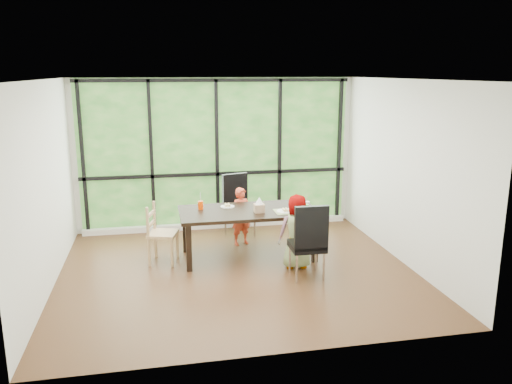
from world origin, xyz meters
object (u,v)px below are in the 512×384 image
dining_table (248,233)px  child_toddler (242,216)px  chair_end_beech (163,234)px  child_older (297,232)px  white_mug (307,204)px  orange_cup (201,205)px  tissue_box (259,208)px  chair_interior_leather (307,240)px  plate_near (285,211)px  chair_window_leather (240,206)px  plate_far (228,207)px  green_cup (306,208)px

dining_table → child_toddler: size_ratio=2.17×
chair_end_beech → child_older: 2.00m
child_toddler → white_mug: bearing=-48.9°
orange_cup → tissue_box: 0.91m
chair_interior_leather → plate_near: chair_interior_leather is taller
chair_window_leather → tissue_box: (0.10, -1.16, 0.27)m
chair_window_leather → white_mug: chair_window_leather is taller
plate_far → orange_cup: (-0.42, -0.05, 0.06)m
chair_window_leather → child_toddler: chair_window_leather is taller
dining_table → plate_near: plate_near is taller
dining_table → chair_window_leather: bearing=87.9°
plate_near → white_mug: bearing=32.4°
chair_interior_leather → chair_end_beech: bearing=-25.6°
white_mug → child_older: bearing=-118.3°
chair_end_beech → child_older: (1.90, -0.59, 0.10)m
child_toddler → chair_interior_leather: bearing=-86.2°
chair_end_beech → orange_cup: (0.59, 0.17, 0.36)m
dining_table → chair_window_leather: (0.04, 1.00, 0.17)m
chair_end_beech → child_older: bearing=-91.3°
chair_end_beech → child_older: size_ratio=0.82×
chair_interior_leather → orange_cup: (-1.35, 1.15, 0.27)m
chair_window_leather → green_cup: size_ratio=9.20×
plate_near → orange_cup: orange_cup is taller
orange_cup → green_cup: 1.60m
dining_table → plate_near: size_ratio=7.78×
green_cup → white_mug: size_ratio=1.61×
dining_table → white_mug: white_mug is taller
chair_end_beech → child_older: child_older is taller
chair_end_beech → plate_near: chair_end_beech is taller
chair_end_beech → white_mug: chair_end_beech is taller
chair_end_beech → child_toddler: child_toddler is taller
chair_window_leather → orange_cup: size_ratio=8.56×
chair_end_beech → child_toddler: (1.29, 0.59, 0.03)m
green_cup → tissue_box: (-0.69, 0.12, 0.00)m
plate_far → plate_near: 0.93m
chair_window_leather → orange_cup: 1.13m
chair_end_beech → white_mug: size_ratio=12.34×
dining_table → child_older: (0.61, -0.57, 0.17)m
white_mug → chair_window_leather: bearing=133.9°
chair_window_leather → child_toddler: bearing=-111.2°
plate_near → green_cup: (0.30, -0.07, 0.05)m
child_toddler → orange_cup: child_toddler is taller
plate_far → orange_cup: bearing=-173.8°
child_older → orange_cup: size_ratio=8.66×
plate_far → green_cup: (1.11, -0.51, 0.05)m
chair_end_beech → green_cup: size_ratio=7.66×
plate_far → dining_table: bearing=-39.7°
dining_table → child_toddler: child_toddler is taller
chair_interior_leather → plate_near: 0.78m
plate_far → orange_cup: size_ratio=1.72×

